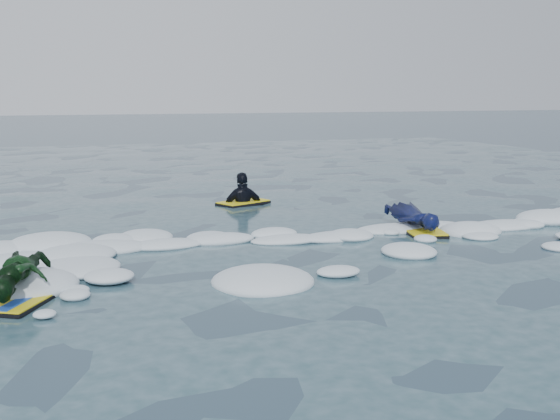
# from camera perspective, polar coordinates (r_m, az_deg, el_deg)

# --- Properties ---
(ground) EXTENTS (120.00, 120.00, 0.00)m
(ground) POSITION_cam_1_polar(r_m,az_deg,el_deg) (8.53, -1.68, -4.92)
(ground) COLOR #1A3340
(ground) RESTS_ON ground
(foam_band) EXTENTS (12.00, 3.10, 0.30)m
(foam_band) POSITION_cam_1_polar(r_m,az_deg,el_deg) (9.49, -3.53, -3.43)
(foam_band) COLOR white
(foam_band) RESTS_ON ground
(prone_woman_unit) EXTENTS (0.78, 1.59, 0.39)m
(prone_woman_unit) POSITION_cam_1_polar(r_m,az_deg,el_deg) (11.06, 10.89, -0.66)
(prone_woman_unit) COLOR black
(prone_woman_unit) RESTS_ON ground
(prone_child_unit) EXTENTS (0.87, 1.31, 0.47)m
(prone_child_unit) POSITION_cam_1_polar(r_m,az_deg,el_deg) (7.72, -20.34, -5.26)
(prone_child_unit) COLOR black
(prone_child_unit) RESTS_ON ground
(waiting_rider_unit) EXTENTS (1.12, 0.91, 1.48)m
(waiting_rider_unit) POSITION_cam_1_polar(r_m,az_deg,el_deg) (13.42, -3.01, -0.01)
(waiting_rider_unit) COLOR black
(waiting_rider_unit) RESTS_ON ground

